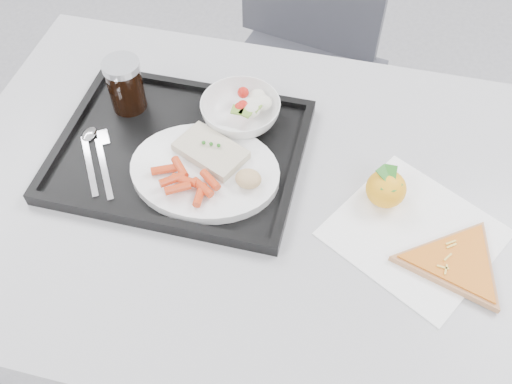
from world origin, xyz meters
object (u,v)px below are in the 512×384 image
(chair, at_px, (302,47))
(tray, at_px, (180,152))
(salad_bowl, at_px, (241,112))
(pizza_slice, at_px, (457,263))
(cola_glass, at_px, (125,84))
(table, at_px, (271,215))
(tangerine, at_px, (386,189))
(dinner_plate, at_px, (205,171))

(chair, bearing_deg, tray, -101.16)
(tray, bearing_deg, salad_bowl, 47.61)
(pizza_slice, bearing_deg, cola_glass, 161.85)
(chair, distance_m, pizza_slice, 0.88)
(table, height_order, salad_bowl, salad_bowl)
(tray, relative_size, pizza_slice, 1.81)
(tangerine, distance_m, pizza_slice, 0.17)
(dinner_plate, height_order, tangerine, tangerine)
(chair, xyz_separation_m, pizza_slice, (0.38, -0.76, 0.22))
(dinner_plate, xyz_separation_m, tangerine, (0.32, 0.03, 0.01))
(chair, height_order, tray, chair)
(chair, xyz_separation_m, salad_bowl, (-0.03, -0.53, 0.25))
(dinner_plate, height_order, pizza_slice, dinner_plate)
(chair, distance_m, tray, 0.68)
(chair, distance_m, salad_bowl, 0.59)
(tray, relative_size, tangerine, 4.86)
(tray, bearing_deg, chair, 78.84)
(dinner_plate, distance_m, pizza_slice, 0.45)
(salad_bowl, height_order, cola_glass, cola_glass)
(pizza_slice, bearing_deg, table, 167.19)
(table, xyz_separation_m, tangerine, (0.19, 0.03, 0.10))
(chair, xyz_separation_m, tray, (-0.12, -0.63, 0.22))
(chair, bearing_deg, table, -84.80)
(chair, height_order, dinner_plate, chair)
(dinner_plate, distance_m, tangerine, 0.32)
(tray, relative_size, cola_glass, 4.17)
(tray, height_order, tangerine, tangerine)
(cola_glass, height_order, pizza_slice, cola_glass)
(chair, bearing_deg, cola_glass, -115.28)
(tangerine, xyz_separation_m, pizza_slice, (0.13, -0.10, -0.02))
(salad_bowl, bearing_deg, cola_glass, -176.79)
(tray, bearing_deg, cola_glass, 146.55)
(dinner_plate, height_order, cola_glass, cola_glass)
(tray, bearing_deg, table, -14.86)
(tray, xyz_separation_m, tangerine, (0.38, -0.02, 0.03))
(table, relative_size, tangerine, 12.96)
(tangerine, bearing_deg, table, -170.87)
(tray, xyz_separation_m, cola_glass, (-0.13, 0.09, 0.06))
(chair, bearing_deg, tangerine, -68.53)
(table, bearing_deg, salad_bowl, 122.53)
(chair, relative_size, tray, 2.07)
(chair, relative_size, tangerine, 10.05)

